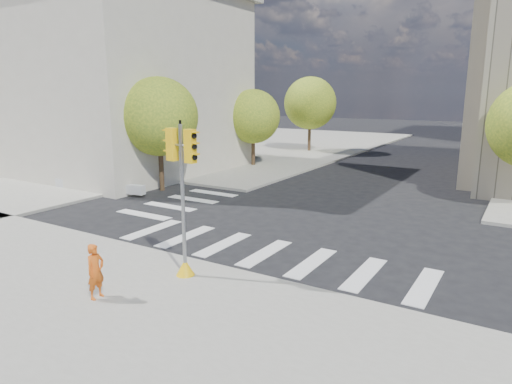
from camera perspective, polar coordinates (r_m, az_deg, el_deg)
ground at (r=17.84m, az=4.67°, el=-5.82°), size 160.00×160.00×0.00m
sidewalk_far_left at (r=49.84m, az=-2.38°, el=6.09°), size 28.00×40.00×0.15m
classical_building at (r=36.02m, az=-19.05°, el=13.16°), size 19.00×15.00×12.70m
tree_lw_near at (r=26.37m, az=-12.03°, el=9.19°), size 4.40×4.40×6.41m
tree_lw_mid at (r=34.35m, az=-0.36°, el=9.41°), size 4.00×4.00×5.77m
tree_lw_far at (r=43.14m, az=6.79°, el=10.97°), size 4.80×4.80×6.95m
traffic_signal at (r=13.55m, az=-9.08°, el=-2.47°), size 1.08×0.56×4.64m
photographer at (r=13.01m, az=-19.42°, el=-9.33°), size 0.39×0.57×1.51m
planter_wall at (r=27.02m, az=-19.04°, el=0.71°), size 5.99×1.36×0.50m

